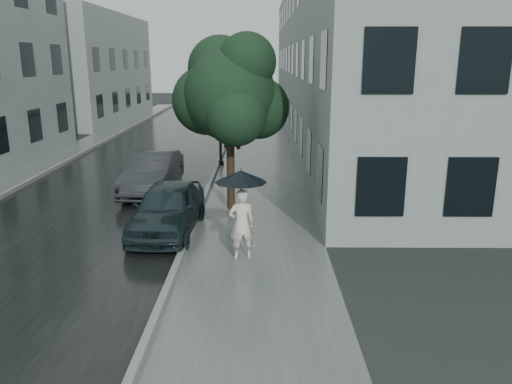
{
  "coord_description": "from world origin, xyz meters",
  "views": [
    {
      "loc": [
        0.34,
        -10.41,
        4.65
      ],
      "look_at": [
        0.22,
        2.08,
        1.3
      ],
      "focal_mm": 35.0,
      "sensor_mm": 36.0,
      "label": 1
    }
  ],
  "objects_px": {
    "street_tree": "(230,93)",
    "car_near": "(168,208)",
    "pedestrian": "(242,224)",
    "lamp_post": "(216,97)",
    "car_far": "(153,173)"
  },
  "relations": [
    {
      "from": "car_near",
      "to": "car_far",
      "type": "bearing_deg",
      "value": 109.89
    },
    {
      "from": "street_tree",
      "to": "lamp_post",
      "type": "relative_size",
      "value": 1.02
    },
    {
      "from": "lamp_post",
      "to": "car_near",
      "type": "bearing_deg",
      "value": -99.92
    },
    {
      "from": "lamp_post",
      "to": "car_far",
      "type": "distance_m",
      "value": 5.57
    },
    {
      "from": "street_tree",
      "to": "car_near",
      "type": "xyz_separation_m",
      "value": [
        -1.6,
        -2.39,
        -2.94
      ]
    },
    {
      "from": "street_tree",
      "to": "car_near",
      "type": "height_order",
      "value": "street_tree"
    },
    {
      "from": "pedestrian",
      "to": "car_far",
      "type": "height_order",
      "value": "pedestrian"
    },
    {
      "from": "car_near",
      "to": "lamp_post",
      "type": "bearing_deg",
      "value": 88.9
    },
    {
      "from": "pedestrian",
      "to": "lamp_post",
      "type": "bearing_deg",
      "value": -96.88
    },
    {
      "from": "pedestrian",
      "to": "street_tree",
      "type": "height_order",
      "value": "street_tree"
    },
    {
      "from": "street_tree",
      "to": "lamp_post",
      "type": "distance_m",
      "value": 6.64
    },
    {
      "from": "street_tree",
      "to": "car_far",
      "type": "distance_m",
      "value": 4.5
    },
    {
      "from": "car_far",
      "to": "pedestrian",
      "type": "bearing_deg",
      "value": -59.85
    },
    {
      "from": "car_far",
      "to": "street_tree",
      "type": "bearing_deg",
      "value": -31.27
    },
    {
      "from": "lamp_post",
      "to": "car_near",
      "type": "xyz_separation_m",
      "value": [
        -0.6,
        -8.92,
        -2.33
      ]
    }
  ]
}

